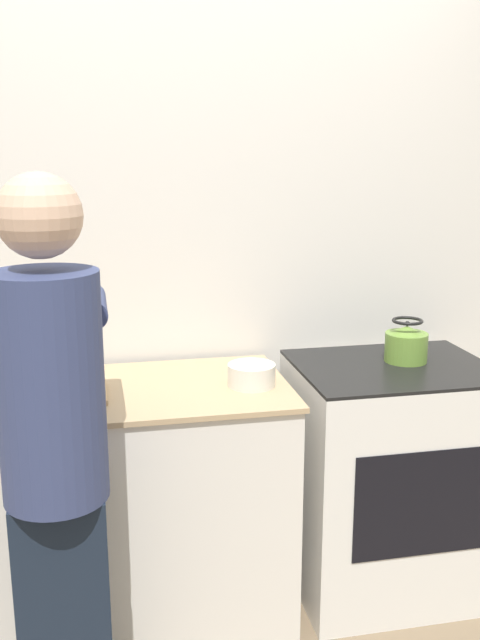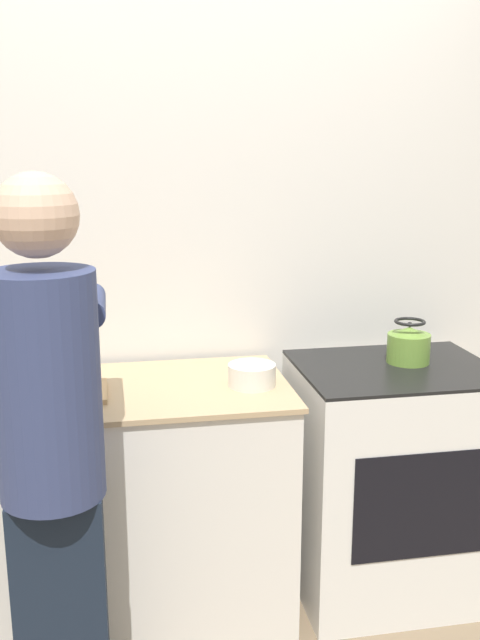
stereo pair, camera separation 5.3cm
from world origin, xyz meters
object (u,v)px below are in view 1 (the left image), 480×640
person (54,444)px  knife (55,390)px  cutting_board (49,396)px  bowl_prep (252,375)px  kettle (406,344)px  oven (388,477)px

person → knife: size_ratio=8.85×
cutting_board → bowl_prep: 0.69m
kettle → bowl_prep: 0.63m
kettle → person: bearing=-157.4°
knife → kettle: size_ratio=1.13×
knife → kettle: 1.30m
person → kettle: size_ratio=10.02×
person → cutting_board: 0.46m
oven → person: size_ratio=0.55×
oven → cutting_board: bearing=-178.5°
bowl_prep → knife: bearing=177.9°
oven → bowl_prep: size_ratio=5.41×
knife → bowl_prep: size_ratio=1.10×
person → knife: 0.47m
person → kettle: person is taller
oven → knife: same height
person → knife: bearing=92.4°
cutting_board → oven: bearing=1.5°
person → cutting_board: bearing=94.5°
cutting_board → person: bearing=-85.5°
kettle → knife: bearing=-177.3°
oven → kettle: kettle is taller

